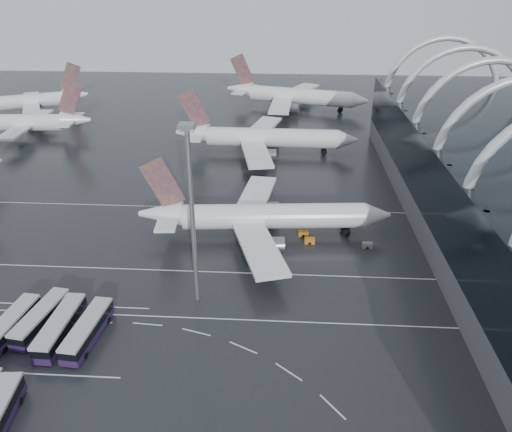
# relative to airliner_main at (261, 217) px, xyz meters

# --- Properties ---
(ground) EXTENTS (420.00, 420.00, 0.00)m
(ground) POSITION_rel_airliner_main_xyz_m (-7.64, -26.84, -4.53)
(ground) COLOR black
(ground) RESTS_ON ground
(lane_marking_near) EXTENTS (120.00, 0.25, 0.01)m
(lane_marking_near) POSITION_rel_airliner_main_xyz_m (-7.64, -28.84, -4.52)
(lane_marking_near) COLOR silver
(lane_marking_near) RESTS_ON ground
(lane_marking_mid) EXTENTS (120.00, 0.25, 0.01)m
(lane_marking_mid) POSITION_rel_airliner_main_xyz_m (-7.64, -14.84, -4.52)
(lane_marking_mid) COLOR silver
(lane_marking_mid) RESTS_ON ground
(lane_marking_far) EXTENTS (120.00, 0.25, 0.01)m
(lane_marking_far) POSITION_rel_airliner_main_xyz_m (-7.64, 13.16, -4.52)
(lane_marking_far) COLOR silver
(lane_marking_far) RESTS_ON ground
(bus_bay_line_south) EXTENTS (28.00, 0.25, 0.01)m
(bus_bay_line_south) POSITION_rel_airliner_main_xyz_m (-31.64, -42.84, -4.52)
(bus_bay_line_south) COLOR silver
(bus_bay_line_south) RESTS_ON ground
(bus_bay_line_north) EXTENTS (28.00, 0.25, 0.01)m
(bus_bay_line_north) POSITION_rel_airliner_main_xyz_m (-31.64, -26.84, -4.52)
(bus_bay_line_north) COLOR silver
(bus_bay_line_north) RESTS_ON ground
(airliner_main) EXTENTS (53.44, 46.70, 18.09)m
(airliner_main) POSITION_rel_airliner_main_xyz_m (0.00, 0.00, 0.00)
(airliner_main) COLOR white
(airliner_main) RESTS_ON ground
(airliner_gate_b) EXTENTS (55.96, 50.46, 19.48)m
(airliner_gate_b) POSITION_rel_airliner_main_xyz_m (-2.34, 53.45, 0.34)
(airliner_gate_b) COLOR white
(airliner_gate_b) RESTS_ON ground
(airliner_gate_c) EXTENTS (57.95, 52.67, 20.90)m
(airliner_gate_c) POSITION_rel_airliner_main_xyz_m (7.13, 108.33, 0.70)
(airliner_gate_c) COLOR white
(airliner_gate_c) RESTS_ON ground
(jet_remote_mid) EXTENTS (43.81, 35.30, 19.09)m
(jet_remote_mid) POSITION_rel_airliner_main_xyz_m (-81.96, 65.24, 0.40)
(jet_remote_mid) COLOR white
(jet_remote_mid) RESTS_ON ground
(jet_remote_far) EXTENTS (41.41, 33.83, 18.96)m
(jet_remote_far) POSITION_rel_airliner_main_xyz_m (-94.69, 95.12, 0.37)
(jet_remote_far) COLOR white
(jet_remote_far) RESTS_ON ground
(bus_row_near_a) EXTENTS (4.18, 13.09, 3.17)m
(bus_row_near_a) POSITION_rel_airliner_main_xyz_m (-37.54, -34.51, -2.79)
(bus_row_near_a) COLOR #271646
(bus_row_near_a) RESTS_ON ground
(bus_row_near_b) EXTENTS (4.75, 13.18, 3.17)m
(bus_row_near_b) POSITION_rel_airliner_main_xyz_m (-33.60, -32.60, -2.79)
(bus_row_near_b) COLOR #271646
(bus_row_near_b) RESTS_ON ground
(bus_row_near_c) EXTENTS (3.53, 13.82, 3.39)m
(bus_row_near_c) POSITION_rel_airliner_main_xyz_m (-29.50, -34.69, -2.67)
(bus_row_near_c) COLOR #271646
(bus_row_near_c) RESTS_ON ground
(bus_row_near_d) EXTENTS (4.04, 13.41, 3.25)m
(bus_row_near_d) POSITION_rel_airliner_main_xyz_m (-25.03, -35.06, -2.74)
(bus_row_near_d) COLOR #271646
(bus_row_near_d) RESTS_ON ground
(floodlight_mast) EXTENTS (2.41, 2.41, 31.40)m
(floodlight_mast) POSITION_rel_airliner_main_xyz_m (-9.86, -23.68, 15.22)
(floodlight_mast) COLOR gray
(floodlight_mast) RESTS_ON ground
(gse_cart_belly_a) EXTENTS (2.16, 1.28, 1.18)m
(gse_cart_belly_a) POSITION_rel_airliner_main_xyz_m (10.34, -2.59, -3.94)
(gse_cart_belly_a) COLOR orange
(gse_cart_belly_a) RESTS_ON ground
(gse_cart_belly_b) EXTENTS (2.06, 1.22, 1.12)m
(gse_cart_belly_b) POSITION_rel_airliner_main_xyz_m (18.28, 3.34, -3.97)
(gse_cart_belly_b) COLOR slate
(gse_cart_belly_b) RESTS_ON ground
(gse_cart_belly_d) EXTENTS (2.05, 1.21, 1.12)m
(gse_cart_belly_d) POSITION_rel_airliner_main_xyz_m (22.17, -3.72, -3.97)
(gse_cart_belly_d) COLOR slate
(gse_cart_belly_d) RESTS_ON ground
(gse_cart_belly_e) EXTENTS (2.15, 1.27, 1.17)m
(gse_cart_belly_e) POSITION_rel_airliner_main_xyz_m (9.12, 0.48, -3.94)
(gse_cart_belly_e) COLOR orange
(gse_cart_belly_e) RESTS_ON ground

